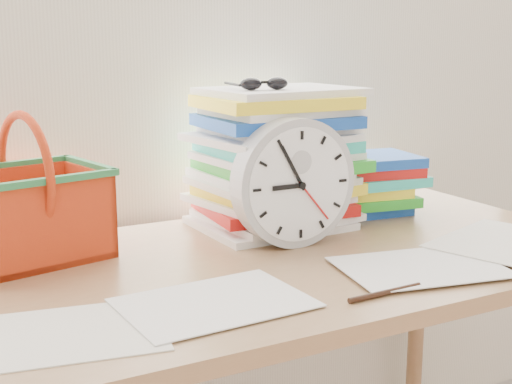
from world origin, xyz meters
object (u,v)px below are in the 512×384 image
desk (267,294)px  paper_stack (276,158)px  basket (26,188)px  book_stack (360,184)px  clock (293,183)px

desk → paper_stack: paper_stack is taller
basket → desk: bearing=-39.4°
book_stack → basket: basket is taller
basket → clock: bearing=-30.2°
paper_stack → basket: bearing=178.7°
desk → book_stack: size_ratio=5.14×
desk → clock: (0.09, 0.05, 0.20)m
clock → basket: 0.51m
paper_stack → desk: bearing=-123.7°
desk → basket: 0.50m
desk → book_stack: book_stack is taller
desk → book_stack: (0.37, 0.20, 0.14)m
book_stack → clock: bearing=-151.0°
desk → paper_stack: (0.13, 0.20, 0.23)m
paper_stack → book_stack: (0.24, 0.01, -0.08)m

